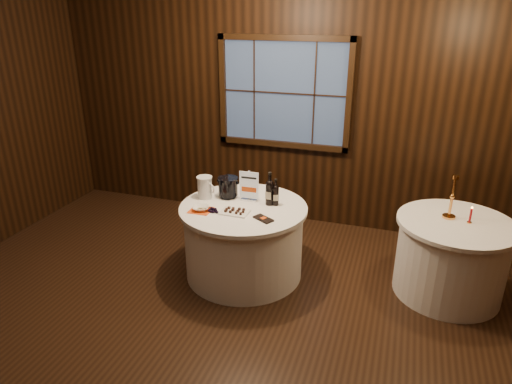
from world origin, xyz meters
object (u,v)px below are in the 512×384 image
(side_table, at_px, (451,257))
(glass_pitcher, at_px, (205,187))
(port_bottle_right, at_px, (275,194))
(chocolate_box, at_px, (263,219))
(chocolate_plate, at_px, (235,212))
(main_table, at_px, (244,240))
(cracker_bowl, at_px, (201,208))
(ice_bucket, at_px, (228,187))
(grape_bunch, at_px, (214,210))
(port_bottle_left, at_px, (270,191))
(sign_stand, at_px, (249,190))
(red_candle, at_px, (470,216))
(brass_candlestick, at_px, (451,203))

(side_table, distance_m, glass_pitcher, 2.51)
(port_bottle_right, xyz_separation_m, chocolate_box, (-0.01, -0.36, -0.11))
(chocolate_plate, distance_m, glass_pitcher, 0.51)
(main_table, distance_m, cracker_bowl, 0.59)
(ice_bucket, bearing_deg, grape_bunch, -89.77)
(main_table, height_order, port_bottle_left, port_bottle_left)
(glass_pitcher, distance_m, cracker_bowl, 0.33)
(ice_bucket, bearing_deg, sign_stand, -2.46)
(ice_bucket, bearing_deg, port_bottle_left, -5.56)
(main_table, bearing_deg, side_table, 8.53)
(ice_bucket, distance_m, grape_bunch, 0.39)
(glass_pitcher, relative_size, cracker_bowl, 1.47)
(red_candle, bearing_deg, port_bottle_right, -174.64)
(glass_pitcher, bearing_deg, red_candle, 24.03)
(main_table, bearing_deg, ice_bucket, 143.08)
(chocolate_plate, bearing_deg, chocolate_box, -9.36)
(chocolate_plate, relative_size, cracker_bowl, 1.75)
(port_bottle_left, relative_size, red_candle, 2.08)
(port_bottle_right, height_order, glass_pitcher, port_bottle_right)
(chocolate_plate, bearing_deg, port_bottle_left, 49.75)
(main_table, relative_size, port_bottle_left, 3.75)
(chocolate_plate, xyz_separation_m, grape_bunch, (-0.20, -0.03, 0.01))
(chocolate_plate, relative_size, brass_candlestick, 0.65)
(grape_bunch, height_order, red_candle, red_candle)
(chocolate_box, bearing_deg, side_table, 47.06)
(side_table, distance_m, sign_stand, 2.06)
(chocolate_plate, bearing_deg, port_bottle_right, 44.49)
(port_bottle_right, distance_m, grape_bunch, 0.63)
(port_bottle_right, relative_size, chocolate_plate, 1.00)
(grape_bunch, height_order, cracker_bowl, same)
(side_table, distance_m, chocolate_plate, 2.12)
(sign_stand, bearing_deg, chocolate_box, -56.68)
(side_table, relative_size, grape_bunch, 5.84)
(port_bottle_right, height_order, chocolate_box, port_bottle_right)
(port_bottle_left, relative_size, brass_candlestick, 0.81)
(brass_candlestick, bearing_deg, chocolate_plate, -164.42)
(red_candle, bearing_deg, glass_pitcher, -175.07)
(grape_bunch, height_order, brass_candlestick, brass_candlestick)
(grape_bunch, relative_size, glass_pitcher, 0.80)
(side_table, distance_m, red_candle, 0.46)
(chocolate_box, bearing_deg, chocolate_plate, -159.35)
(ice_bucket, bearing_deg, cracker_bowl, -108.48)
(main_table, height_order, red_candle, red_candle)
(port_bottle_left, distance_m, cracker_bowl, 0.70)
(sign_stand, distance_m, cracker_bowl, 0.54)
(ice_bucket, height_order, chocolate_plate, ice_bucket)
(main_table, xyz_separation_m, port_bottle_right, (0.29, 0.13, 0.50))
(ice_bucket, height_order, brass_candlestick, brass_candlestick)
(port_bottle_left, height_order, cracker_bowl, port_bottle_left)
(port_bottle_left, height_order, red_candle, port_bottle_left)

